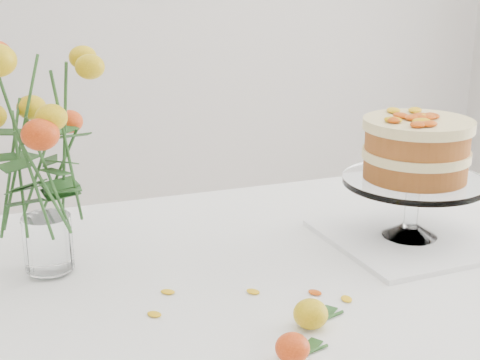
# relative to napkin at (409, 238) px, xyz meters

# --- Properties ---
(table) EXTENTS (1.43, 0.93, 0.76)m
(table) POSITION_rel_napkin_xyz_m (-0.27, -0.01, -0.09)
(table) COLOR tan
(table) RESTS_ON ground
(napkin) EXTENTS (0.34, 0.34, 0.01)m
(napkin) POSITION_rel_napkin_xyz_m (0.00, 0.00, 0.00)
(napkin) COLOR white
(napkin) RESTS_ON table
(cake_stand) EXTENTS (0.29, 0.29, 0.26)m
(cake_stand) POSITION_rel_napkin_xyz_m (-0.00, 0.00, 0.18)
(cake_stand) COLOR white
(cake_stand) RESTS_ON napkin
(rose_vase) EXTENTS (0.34, 0.34, 0.44)m
(rose_vase) POSITION_rel_napkin_xyz_m (-0.72, 0.10, 0.26)
(rose_vase) COLOR white
(rose_vase) RESTS_ON table
(loose_rose_near) EXTENTS (0.10, 0.06, 0.05)m
(loose_rose_near) POSITION_rel_napkin_xyz_m (-0.35, -0.25, 0.02)
(loose_rose_near) COLOR yellow
(loose_rose_near) RESTS_ON table
(loose_rose_far) EXTENTS (0.09, 0.05, 0.04)m
(loose_rose_far) POSITION_rel_napkin_xyz_m (-0.41, -0.33, 0.02)
(loose_rose_far) COLOR #BB2B09
(loose_rose_far) RESTS_ON table
(stray_petal_a) EXTENTS (0.03, 0.02, 0.00)m
(stray_petal_a) POSITION_rel_napkin_xyz_m (-0.39, -0.11, -0.00)
(stray_petal_a) COLOR yellow
(stray_petal_a) RESTS_ON table
(stray_petal_b) EXTENTS (0.03, 0.02, 0.00)m
(stray_petal_b) POSITION_rel_napkin_xyz_m (-0.29, -0.15, -0.00)
(stray_petal_b) COLOR yellow
(stray_petal_b) RESTS_ON table
(stray_petal_c) EXTENTS (0.03, 0.02, 0.00)m
(stray_petal_c) POSITION_rel_napkin_xyz_m (-0.25, -0.19, -0.00)
(stray_petal_c) COLOR yellow
(stray_petal_c) RESTS_ON table
(stray_petal_d) EXTENTS (0.03, 0.02, 0.00)m
(stray_petal_d) POSITION_rel_napkin_xyz_m (-0.53, -0.06, -0.00)
(stray_petal_d) COLOR yellow
(stray_petal_d) RESTS_ON table
(stray_petal_e) EXTENTS (0.03, 0.02, 0.00)m
(stray_petal_e) POSITION_rel_napkin_xyz_m (-0.57, -0.13, -0.00)
(stray_petal_e) COLOR yellow
(stray_petal_e) RESTS_ON table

